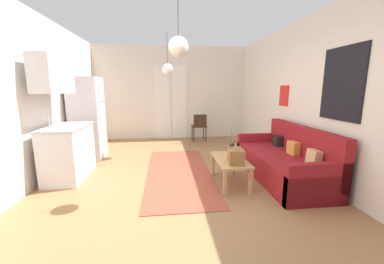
{
  "coord_description": "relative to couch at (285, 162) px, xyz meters",
  "views": [
    {
      "loc": [
        -0.21,
        -3.38,
        1.56
      ],
      "look_at": [
        0.29,
        0.96,
        0.72
      ],
      "focal_mm": 21.67,
      "sensor_mm": 36.0,
      "label": 1
    }
  ],
  "objects": [
    {
      "name": "handbag",
      "position": [
        -1.01,
        -0.37,
        0.26
      ],
      "size": [
        0.27,
        0.35,
        0.34
      ],
      "color": "brown",
      "rests_on": "coffee_table"
    },
    {
      "name": "ground_plane",
      "position": [
        -1.85,
        -0.26,
        -0.33
      ],
      "size": [
        5.16,
        8.23,
        0.1
      ],
      "primitive_type": "cube",
      "color": "#996D44"
    },
    {
      "name": "pendant_lamp_near",
      "position": [
        -1.86,
        -0.35,
        1.82
      ],
      "size": [
        0.27,
        0.27,
        0.82
      ],
      "color": "black"
    },
    {
      "name": "area_rug",
      "position": [
        -1.83,
        0.47,
        -0.28
      ],
      "size": [
        1.15,
        2.91,
        0.01
      ],
      "primitive_type": "cube",
      "color": "#9E4733",
      "rests_on": "ground_plane"
    },
    {
      "name": "pendant_lamp_far",
      "position": [
        -1.99,
        1.82,
        1.69
      ],
      "size": [
        0.25,
        0.25,
        0.95
      ],
      "color": "black"
    },
    {
      "name": "coffee_table",
      "position": [
        -1.03,
        -0.13,
        0.08
      ],
      "size": [
        0.47,
        0.93,
        0.43
      ],
      "color": "tan",
      "rests_on": "ground_plane"
    },
    {
      "name": "couch",
      "position": [
        0.0,
        0.0,
        0.0
      ],
      "size": [
        0.89,
        2.09,
        0.91
      ],
      "color": "maroon",
      "rests_on": "ground_plane"
    },
    {
      "name": "accent_chair",
      "position": [
        -1.07,
        3.02,
        0.19
      ],
      "size": [
        0.43,
        0.41,
        0.8
      ],
      "rotation": [
        0.0,
        0.0,
        3.17
      ],
      "color": "#382619",
      "rests_on": "ground_plane"
    },
    {
      "name": "refrigerator",
      "position": [
        -3.77,
        1.66,
        0.61
      ],
      "size": [
        0.64,
        0.66,
        1.78
      ],
      "color": "white",
      "rests_on": "ground_plane"
    },
    {
      "name": "wall_right",
      "position": [
        0.48,
        -0.26,
        1.11
      ],
      "size": [
        0.12,
        7.83,
        2.79
      ],
      "color": "silver",
      "rests_on": "ground_plane"
    },
    {
      "name": "wall_back",
      "position": [
        -1.85,
        3.6,
        1.1
      ],
      "size": [
        4.76,
        0.13,
        2.79
      ],
      "color": "silver",
      "rests_on": "ground_plane"
    },
    {
      "name": "wall_left",
      "position": [
        -4.18,
        -0.26,
        1.11
      ],
      "size": [
        0.12,
        7.83,
        2.79
      ],
      "color": "silver",
      "rests_on": "ground_plane"
    },
    {
      "name": "bamboo_vase",
      "position": [
        -0.96,
        0.04,
        0.25
      ],
      "size": [
        0.08,
        0.08,
        0.43
      ],
      "color": "#2D2D33",
      "rests_on": "coffee_table"
    },
    {
      "name": "kitchen_counter",
      "position": [
        -3.77,
        0.46,
        0.51
      ],
      "size": [
        0.59,
        1.07,
        2.07
      ],
      "color": "silver",
      "rests_on": "ground_plane"
    }
  ]
}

